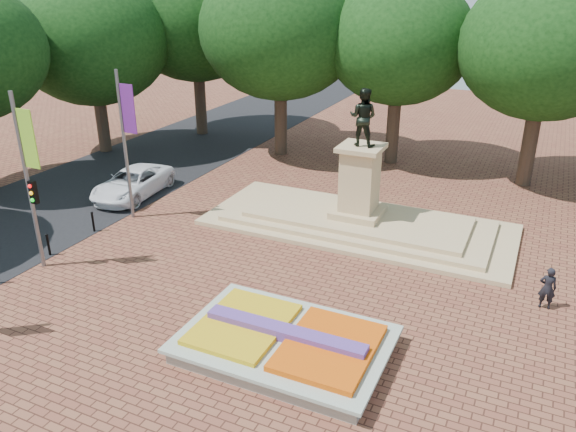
% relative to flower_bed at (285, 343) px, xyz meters
% --- Properties ---
extents(ground, '(90.00, 90.00, 0.00)m').
position_rel_flower_bed_xyz_m(ground, '(-1.03, 2.00, -0.38)').
color(ground, brown).
rests_on(ground, ground).
extents(asphalt_street, '(9.00, 90.00, 0.02)m').
position_rel_flower_bed_xyz_m(asphalt_street, '(-16.03, 7.00, -0.37)').
color(asphalt_street, black).
rests_on(asphalt_street, ground).
extents(flower_bed, '(6.30, 4.30, 0.91)m').
position_rel_flower_bed_xyz_m(flower_bed, '(0.00, 0.00, 0.00)').
color(flower_bed, gray).
rests_on(flower_bed, ground).
extents(monument, '(14.00, 6.00, 6.40)m').
position_rel_flower_bed_xyz_m(monument, '(-1.03, 10.00, 0.50)').
color(monument, tan).
rests_on(monument, ground).
extents(tree_row_back, '(44.80, 8.80, 10.43)m').
position_rel_flower_bed_xyz_m(tree_row_back, '(1.31, 20.00, 6.29)').
color(tree_row_back, '#33231C').
rests_on(tree_row_back, ground).
extents(banner_poles, '(0.88, 11.17, 7.00)m').
position_rel_flower_bed_xyz_m(banner_poles, '(-11.10, 0.69, 3.50)').
color(banner_poles, slate).
rests_on(banner_poles, ground).
extents(bollard_row, '(0.12, 13.12, 0.98)m').
position_rel_flower_bed_xyz_m(bollard_row, '(-11.73, 0.50, 0.15)').
color(bollard_row, black).
rests_on(bollard_row, ground).
extents(van, '(2.90, 5.42, 1.45)m').
position_rel_flower_bed_xyz_m(van, '(-13.03, 8.78, 0.35)').
color(van, white).
rests_on(van, ground).
extents(pedestrian, '(0.60, 0.42, 1.58)m').
position_rel_flower_bed_xyz_m(pedestrian, '(7.13, 6.17, 0.41)').
color(pedestrian, black).
rests_on(pedestrian, ground).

